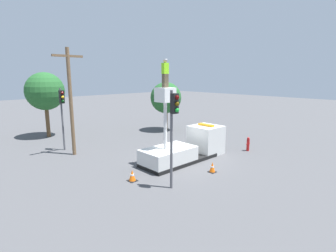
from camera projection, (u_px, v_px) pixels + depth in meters
name	position (u px, v px, depth m)	size (l,w,h in m)	color
ground_plane	(179.00, 161.00, 18.18)	(120.00, 120.00, 0.00)	#4C4C4F
bucket_truck	(187.00, 147.00, 18.51)	(6.78, 2.19, 5.14)	black
worker	(165.00, 73.00, 16.15)	(0.40, 0.26, 1.75)	brown
traffic_light_pole	(173.00, 120.00, 13.13)	(0.34, 0.57, 5.17)	#515156
traffic_light_across	(62.00, 107.00, 20.25)	(0.34, 0.57, 4.91)	#515156
fire_hydrant	(248.00, 144.00, 20.66)	(0.46, 0.22, 1.10)	red
traffic_cone_rear	(132.00, 176.00, 14.80)	(0.49, 0.49, 0.66)	black
traffic_cone_curbside	(212.00, 167.00, 16.13)	(0.44, 0.44, 0.65)	black
tree_left_bg	(166.00, 98.00, 27.77)	(3.28, 3.28, 5.19)	brown
tree_right_bg	(45.00, 92.00, 24.68)	(3.57, 3.57, 6.18)	brown
utility_pole	(71.00, 98.00, 18.98)	(2.20, 0.26, 7.83)	brown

